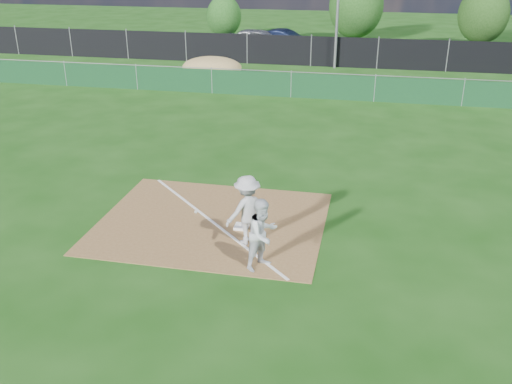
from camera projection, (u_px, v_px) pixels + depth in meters
ground at (272, 127)px, 23.46m from camera, size 90.00×90.00×0.00m
infield_dirt at (212, 222)px, 15.38m from camera, size 6.00×5.00×0.02m
foul_line at (212, 221)px, 15.38m from camera, size 5.01×5.01×0.01m
green_fence at (291, 85)px, 27.71m from camera, size 44.00×0.05×1.20m
dirt_mound at (212, 67)px, 31.80m from camera, size 3.38×2.60×1.17m
black_fence at (311, 51)px, 34.76m from camera, size 46.00×0.04×1.80m
parking_lot at (319, 52)px, 39.61m from camera, size 46.00×9.00×0.01m
first_base at (241, 227)px, 15.02m from camera, size 0.36×0.36×0.08m
play_at_first at (247, 210)px, 13.98m from camera, size 1.97×1.27×1.78m
runner at (263, 234)px, 12.93m from camera, size 1.00×1.05×1.71m
car_left at (259, 41)px, 39.09m from camera, size 5.03×2.65×1.63m
car_mid at (284, 40)px, 39.99m from camera, size 4.50×2.51×1.41m
car_right at (413, 50)px, 36.87m from camera, size 4.16×2.00×1.17m
tree_left at (224, 16)px, 44.90m from camera, size 2.74×2.74×3.24m
tree_mid at (356, 6)px, 43.57m from camera, size 4.13×4.13×4.90m
tree_right at (483, 14)px, 41.47m from camera, size 3.62×3.62×4.29m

